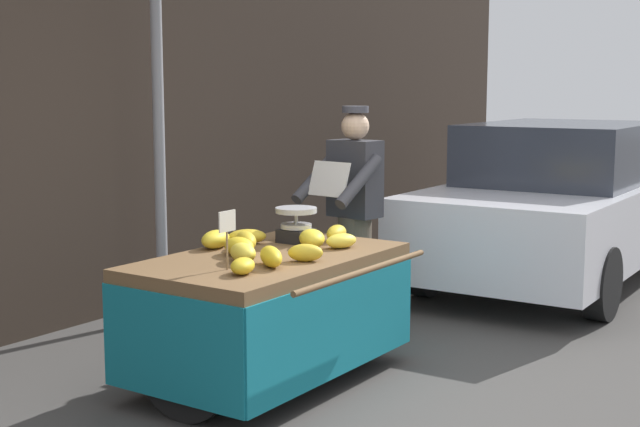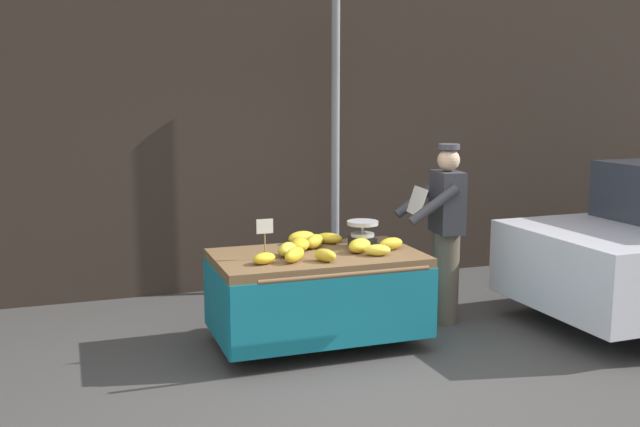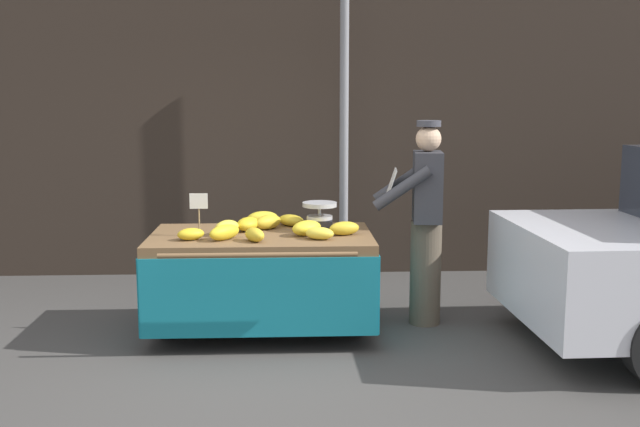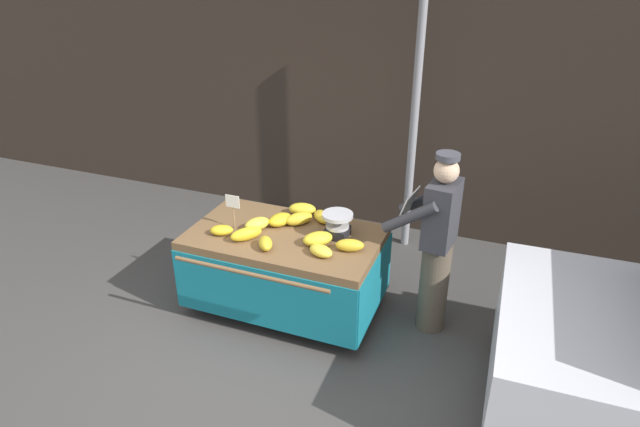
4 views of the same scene
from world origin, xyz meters
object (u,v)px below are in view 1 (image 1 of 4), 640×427
(vendor_person, at_px, (353,217))
(price_sign, at_px, (227,227))
(weighing_scale, at_px, (296,225))
(banana_bunch_3, at_px, (239,246))
(banana_bunch_2, at_px, (243,266))
(banana_cart, at_px, (269,289))
(banana_bunch_4, at_px, (312,239))
(banana_bunch_7, at_px, (243,253))
(banana_bunch_10, at_px, (305,253))
(banana_bunch_0, at_px, (216,239))
(banana_bunch_9, at_px, (337,233))
(banana_bunch_5, at_px, (271,256))
(banana_bunch_6, at_px, (247,236))
(banana_bunch_1, at_px, (246,241))
(parked_car, at_px, (558,203))
(street_pole, at_px, (159,122))
(banana_bunch_8, at_px, (341,241))

(vendor_person, bearing_deg, price_sign, -170.76)
(weighing_scale, bearing_deg, banana_bunch_3, 178.20)
(weighing_scale, distance_m, banana_bunch_2, 1.06)
(banana_cart, bearing_deg, weighing_scale, 14.99)
(banana_bunch_4, xyz_separation_m, vendor_person, (0.99, 0.30, -0.01))
(banana_cart, xyz_separation_m, banana_bunch_3, (-0.11, 0.14, 0.27))
(banana_bunch_7, xyz_separation_m, banana_bunch_10, (0.23, -0.29, -0.01))
(banana_bunch_0, height_order, banana_bunch_10, banana_bunch_0)
(banana_bunch_9, bearing_deg, vendor_person, 23.35)
(banana_bunch_9, relative_size, vendor_person, 0.14)
(banana_cart, xyz_separation_m, banana_bunch_5, (-0.27, -0.23, 0.28))
(banana_bunch_6, bearing_deg, banana_bunch_1, -143.48)
(banana_bunch_1, distance_m, vendor_person, 1.30)
(banana_bunch_7, distance_m, parked_car, 4.23)
(street_pole, height_order, weighing_scale, street_pole)
(banana_bunch_10, bearing_deg, banana_bunch_3, 98.99)
(banana_bunch_3, distance_m, banana_bunch_8, 0.69)
(price_sign, relative_size, parked_car, 0.09)
(banana_bunch_0, xyz_separation_m, parked_car, (3.94, -0.89, -0.13))
(banana_cart, height_order, price_sign, price_sign)
(banana_bunch_8, relative_size, vendor_person, 0.13)
(price_sign, xyz_separation_m, banana_bunch_5, (0.21, -0.15, -0.19))
(banana_bunch_7, distance_m, vendor_person, 1.64)
(price_sign, bearing_deg, banana_bunch_5, -36.30)
(banana_bunch_7, distance_m, banana_bunch_9, 0.93)
(price_sign, relative_size, banana_bunch_4, 1.26)
(street_pole, relative_size, banana_bunch_1, 11.43)
(banana_bunch_4, height_order, vendor_person, vendor_person)
(banana_cart, bearing_deg, banana_bunch_7, -176.47)
(banana_bunch_1, height_order, banana_bunch_9, banana_bunch_1)
(price_sign, distance_m, banana_bunch_4, 0.86)
(street_pole, relative_size, price_sign, 9.29)
(banana_bunch_1, height_order, banana_bunch_3, banana_bunch_1)
(banana_bunch_5, relative_size, vendor_person, 0.17)
(banana_bunch_1, relative_size, banana_bunch_5, 0.93)
(weighing_scale, bearing_deg, price_sign, -168.11)
(banana_bunch_1, relative_size, banana_bunch_10, 1.31)
(vendor_person, height_order, parked_car, vendor_person)
(banana_cart, relative_size, banana_bunch_5, 5.99)
(price_sign, bearing_deg, banana_bunch_9, -0.09)
(banana_cart, height_order, banana_bunch_9, banana_bunch_9)
(banana_bunch_0, xyz_separation_m, banana_bunch_2, (-0.53, -0.65, -0.01))
(banana_bunch_5, bearing_deg, parked_car, -3.22)
(weighing_scale, bearing_deg, banana_cart, -165.01)
(banana_cart, xyz_separation_m, banana_bunch_0, (-0.00, 0.43, 0.28))
(banana_bunch_1, xyz_separation_m, banana_bunch_10, (-0.09, -0.53, -0.01))
(street_pole, xyz_separation_m, banana_bunch_5, (-1.06, -1.91, -0.70))
(banana_bunch_5, bearing_deg, weighing_scale, 25.41)
(banana_bunch_1, xyz_separation_m, banana_bunch_4, (0.31, -0.30, -0.00))
(banana_bunch_1, bearing_deg, price_sign, -150.91)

